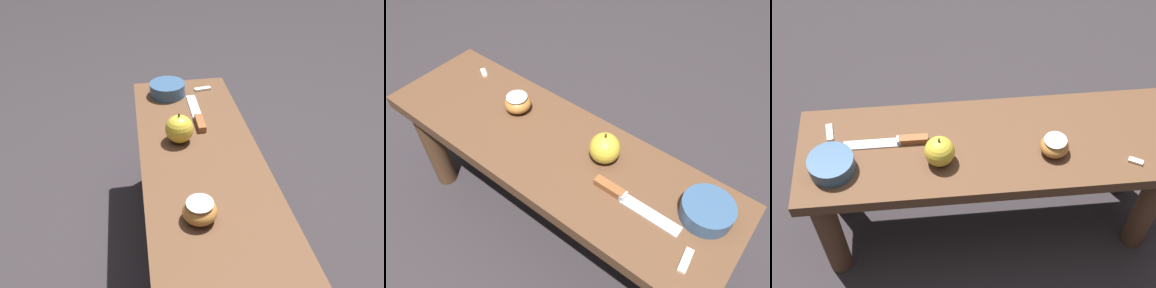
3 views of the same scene
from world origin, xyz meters
The scene contains 8 objects.
ground_plane centered at (0.00, 0.00, 0.00)m, with size 8.00×8.00×0.00m, color #2D282B.
wooden_bench centered at (0.00, 0.00, 0.34)m, with size 1.10×0.35×0.44m.
knife centered at (-0.26, 0.03, 0.44)m, with size 0.24×0.03×0.02m.
apple_whole centered at (-0.15, -0.05, 0.48)m, with size 0.08×0.08×0.10m.
apple_cut centered at (0.18, -0.05, 0.46)m, with size 0.08×0.08×0.05m.
apple_slice_near_knife centered at (-0.46, 0.08, 0.44)m, with size 0.03×0.06×0.01m.
apple_slice_center centered at (0.40, -0.10, 0.44)m, with size 0.04×0.03×0.01m.
bowl centered at (-0.44, -0.05, 0.46)m, with size 0.13×0.13×0.05m.
Camera 3 is at (-0.16, -0.95, 1.62)m, focal length 50.00 mm.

